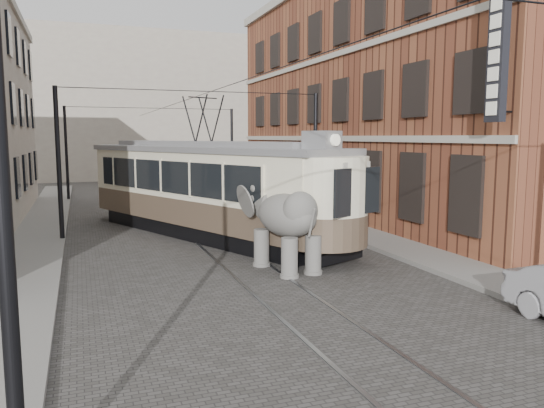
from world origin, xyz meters
name	(u,v)px	position (x,y,z in m)	size (l,w,h in m)	color
ground	(244,265)	(0.00, 0.00, 0.00)	(120.00, 120.00, 0.00)	#45423F
tram_rails	(244,264)	(0.00, 0.00, 0.01)	(1.54, 80.00, 0.02)	slate
sidewalk_right	(404,249)	(6.00, 0.00, 0.07)	(2.00, 60.00, 0.15)	slate
sidewalk_left	(22,281)	(-6.50, 0.00, 0.07)	(2.00, 60.00, 0.15)	slate
brick_building	(391,101)	(11.00, 9.00, 6.00)	(8.00, 26.00, 12.00)	brown
distant_block	(128,108)	(0.00, 40.00, 7.00)	(28.00, 10.00, 14.00)	#A09384
catenary	(203,164)	(-0.20, 5.00, 3.00)	(11.00, 30.20, 6.00)	black
tram	(204,167)	(-0.08, 5.29, 2.85)	(2.96, 14.35, 5.69)	beige
elephant	(287,228)	(1.05, -1.06, 1.31)	(2.36, 4.28, 2.62)	slate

